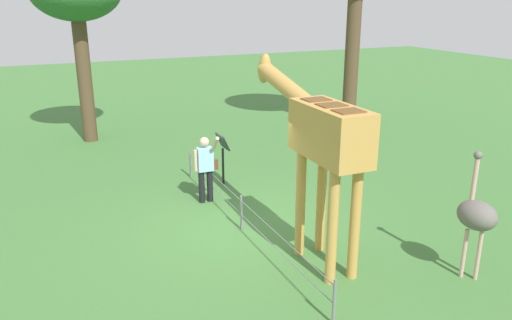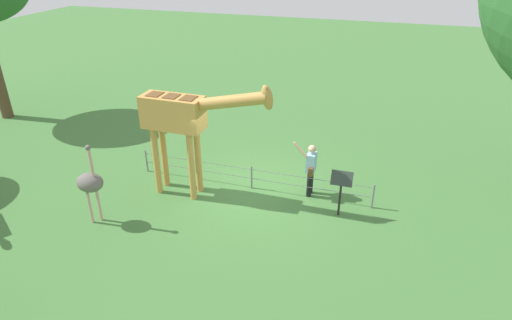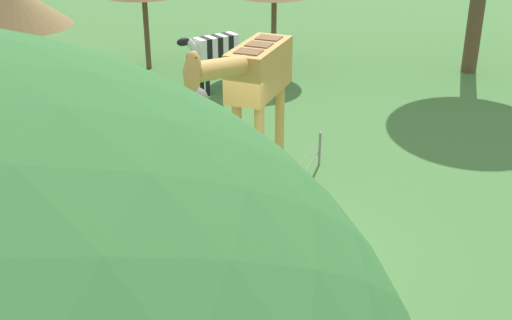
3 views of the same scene
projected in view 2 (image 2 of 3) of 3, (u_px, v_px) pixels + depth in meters
name	position (u px, v px, depth m)	size (l,w,h in m)	color
ground_plane	(251.00, 190.00, 12.95)	(60.00, 60.00, 0.00)	#427538
giraffe	(183.00, 119.00, 11.72)	(3.71, 0.73, 3.54)	#C69347
visitor	(311.00, 167.00, 12.30)	(0.65, 0.58, 1.70)	black
ostrich	(90.00, 183.00, 10.99)	(0.70, 0.56, 2.25)	#CC9E93
info_sign	(341.00, 184.00, 11.36)	(0.56, 0.21, 1.32)	black
wire_fence	(252.00, 176.00, 12.84)	(7.05, 0.05, 0.75)	slate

